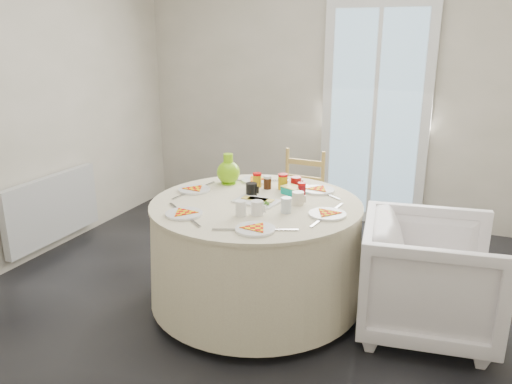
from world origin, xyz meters
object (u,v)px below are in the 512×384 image
at_px(table, 256,253).
at_px(green_pitcher, 228,165).
at_px(radiator, 52,208).
at_px(wooden_chair, 298,196).
at_px(armchair, 430,273).

height_order(table, green_pitcher, green_pitcher).
bearing_deg(table, green_pitcher, 137.46).
distance_m(radiator, table, 1.93).
distance_m(wooden_chair, green_pitcher, 0.85).
xyz_separation_m(armchair, green_pitcher, (-1.44, 0.23, 0.48)).
relative_size(table, armchair, 1.76).
xyz_separation_m(table, green_pitcher, (-0.35, 0.32, 0.49)).
relative_size(wooden_chair, armchair, 1.06).
relative_size(table, green_pitcher, 6.47).
distance_m(radiator, wooden_chair, 2.07).
xyz_separation_m(radiator, armchair, (3.02, -0.09, 0.01)).
bearing_deg(radiator, green_pitcher, 5.22).
height_order(table, armchair, armchair).
height_order(wooden_chair, green_pitcher, green_pitcher).
xyz_separation_m(wooden_chair, armchair, (1.13, -0.92, -0.08)).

